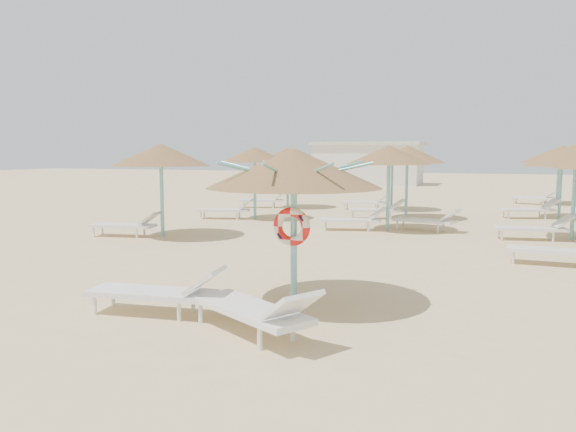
% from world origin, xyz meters
% --- Properties ---
extents(ground, '(120.00, 120.00, 0.00)m').
position_xyz_m(ground, '(0.00, 0.00, 0.00)').
color(ground, '#D6B182').
rests_on(ground, ground).
extents(main_palapa, '(2.83, 2.83, 2.54)m').
position_xyz_m(main_palapa, '(0.38, 0.17, 2.20)').
color(main_palapa, '#6FBFC1').
rests_on(main_palapa, ground).
extents(lounger_main_a, '(2.16, 0.86, 0.76)m').
position_xyz_m(lounger_main_a, '(-1.31, -1.13, 0.36)').
color(lounger_main_a, white).
rests_on(lounger_main_a, ground).
extents(lounger_main_b, '(2.22, 1.67, 0.80)m').
position_xyz_m(lounger_main_b, '(0.48, -1.57, 0.38)').
color(lounger_main_b, white).
rests_on(lounger_main_b, ground).
extents(palapa_field, '(19.09, 18.97, 2.73)m').
position_xyz_m(palapa_field, '(2.12, 11.52, 2.32)').
color(palapa_field, '#6FBFC1').
rests_on(palapa_field, ground).
extents(service_hut, '(8.40, 4.40, 3.25)m').
position_xyz_m(service_hut, '(-6.00, 35.00, 1.64)').
color(service_hut, silver).
rests_on(service_hut, ground).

